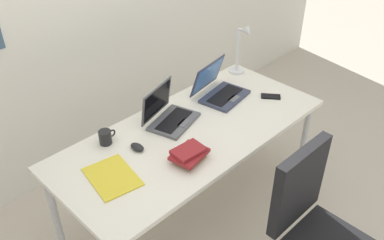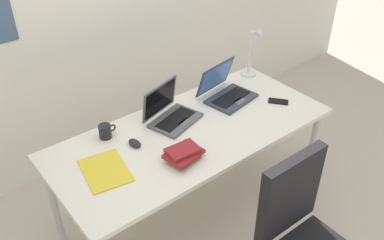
# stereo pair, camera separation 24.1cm
# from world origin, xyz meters

# --- Properties ---
(ground_plane) EXTENTS (12.00, 12.00, 0.00)m
(ground_plane) POSITION_xyz_m (0.00, 0.00, 0.00)
(ground_plane) COLOR #B7AD9E
(desk) EXTENTS (1.80, 0.80, 0.74)m
(desk) POSITION_xyz_m (0.00, 0.00, 0.68)
(desk) COLOR silver
(desk) RESTS_ON ground_plane
(desk_lamp) EXTENTS (0.12, 0.18, 0.40)m
(desk_lamp) POSITION_xyz_m (0.80, 0.28, 0.94)
(desk_lamp) COLOR silver
(desk_lamp) RESTS_ON desk
(laptop_near_lamp) EXTENTS (0.38, 0.34, 0.24)m
(laptop_near_lamp) POSITION_xyz_m (-0.03, 0.18, 0.79)
(laptop_near_lamp) COLOR #515459
(laptop_near_lamp) RESTS_ON desk
(laptop_near_mouse) EXTENTS (0.38, 0.35, 0.24)m
(laptop_near_mouse) POSITION_xyz_m (0.43, 0.16, 0.79)
(laptop_near_mouse) COLOR #33384C
(laptop_near_mouse) RESTS_ON desk
(computer_mouse) EXTENTS (0.06, 0.10, 0.03)m
(computer_mouse) POSITION_xyz_m (-0.36, 0.09, 0.76)
(computer_mouse) COLOR black
(computer_mouse) RESTS_ON desk
(cell_phone) EXTENTS (0.13, 0.15, 0.01)m
(cell_phone) POSITION_xyz_m (0.68, -0.11, 0.74)
(cell_phone) COLOR black
(cell_phone) RESTS_ON desk
(book_stack) EXTENTS (0.23, 0.19, 0.07)m
(book_stack) POSITION_xyz_m (-0.21, -0.19, 0.78)
(book_stack) COLOR brown
(book_stack) RESTS_ON desk
(paper_folder_by_keyboard) EXTENTS (0.28, 0.34, 0.01)m
(paper_folder_by_keyboard) POSITION_xyz_m (-0.61, 0.00, 0.74)
(paper_folder_by_keyboard) COLOR gold
(paper_folder_by_keyboard) RESTS_ON desk
(coffee_mug) EXTENTS (0.11, 0.08, 0.09)m
(coffee_mug) POSITION_xyz_m (-0.46, 0.27, 0.78)
(coffee_mug) COLOR black
(coffee_mug) RESTS_ON desk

